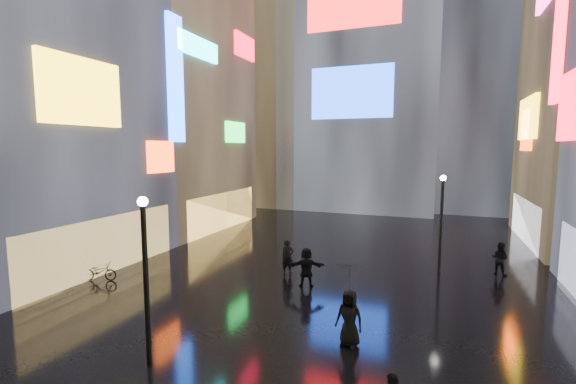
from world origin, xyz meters
The scene contains 14 objects.
ground centered at (0.00, 20.00, 0.00)m, with size 140.00×140.00×0.00m, color black.
building_left_mid centered at (-15.98, 14.01, 11.97)m, with size 10.28×12.70×24.00m.
building_left_far centered at (-15.98, 26.00, 10.98)m, with size 10.28×12.00×22.00m.
tower_main centered at (-3.00, 43.97, 21.01)m, with size 16.00×14.20×42.00m.
tower_flank_right centered at (9.00, 46.00, 17.00)m, with size 12.00×12.00×34.00m, color black.
tower_flank_left centered at (-14.00, 42.00, 13.00)m, with size 10.00×10.00×26.00m, color black.
lamp_near centered at (-2.91, 7.78, 2.94)m, with size 0.30×0.30×5.20m.
lamp_far centered at (5.38, 20.49, 2.94)m, with size 0.30×0.30×5.20m.
pedestrian_4 centered at (2.52, 11.16, 0.96)m, with size 0.94×0.61×1.92m, color black.
pedestrian_5 centered at (-0.54, 15.83, 0.96)m, with size 1.78×0.57×1.92m, color black.
pedestrian_6 centered at (-2.06, 17.30, 0.91)m, with size 0.67×0.44×1.83m, color black.
pedestrian_7 centered at (8.32, 21.23, 0.86)m, with size 0.83×0.65×1.71m, color black.
umbrella_2 centered at (2.52, 11.16, 2.36)m, with size 0.98×1.00×0.90m, color black.
bicycle centered at (-10.50, 12.97, 0.46)m, with size 0.61×1.74×0.91m, color black.
Camera 1 is at (5.03, -1.03, 6.59)m, focal length 24.00 mm.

